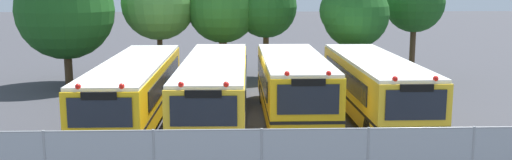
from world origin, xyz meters
TOP-DOWN VIEW (x-y plane):
  - ground_plane at (0.00, 0.00)m, footprint 160.00×160.00m
  - school_bus_0 at (-4.82, 0.03)m, footprint 2.49×11.65m
  - school_bus_1 at (-1.62, -0.01)m, footprint 2.76×11.71m
  - school_bus_2 at (1.56, 0.05)m, footprint 2.58×9.36m
  - school_bus_3 at (4.82, -0.17)m, footprint 2.50×10.48m
  - tree_0 at (-9.66, 7.78)m, footprint 5.14×5.14m
  - tree_1 at (-5.04, 9.78)m, footprint 4.18×4.18m
  - tree_2 at (-1.56, 9.72)m, footprint 4.05×4.05m
  - tree_3 at (1.07, 9.86)m, footprint 3.54×3.54m
  - tree_4 at (5.40, 7.28)m, footprint 3.72×3.55m
  - tree_5 at (9.17, 9.17)m, footprint 3.46×3.35m

SIDE VIEW (x-z plane):
  - ground_plane at x=0.00m, z-range 0.00..0.00m
  - school_bus_0 at x=-4.82m, z-range 0.07..2.58m
  - school_bus_1 at x=-1.62m, z-range 0.07..2.63m
  - school_bus_3 at x=4.82m, z-range 0.07..2.68m
  - school_bus_2 at x=1.56m, z-range 0.07..2.74m
  - tree_4 at x=5.40m, z-range 1.05..6.61m
  - tree_0 at x=-9.66m, z-range 0.71..7.27m
  - tree_2 at x=-1.56m, z-range 0.99..7.08m
  - tree_3 at x=1.07m, z-range 1.20..7.05m
  - tree_5 at x=9.17m, z-range 1.30..7.32m
  - tree_1 at x=-5.04m, z-range 1.17..7.57m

